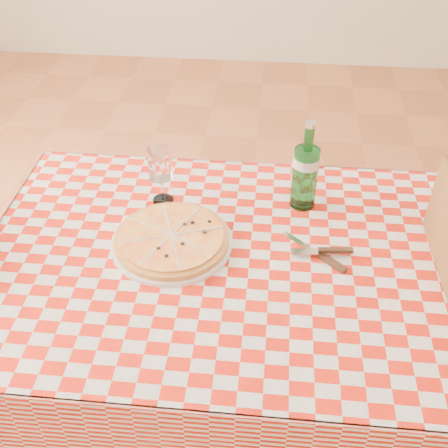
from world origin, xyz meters
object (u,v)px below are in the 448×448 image
object	(u,v)px
dining_table	(229,284)
water_bottle	(306,165)
wine_glass	(161,176)
pizza_plate	(172,238)

from	to	relation	value
dining_table	water_bottle	size ratio (longest dim) A/B	4.51
wine_glass	water_bottle	bearing A→B (deg)	3.11
water_bottle	wine_glass	distance (m)	0.40
dining_table	wine_glass	xyz separation A→B (m)	(-0.21, 0.22, 0.18)
wine_glass	dining_table	bearing A→B (deg)	-46.23
pizza_plate	wine_glass	xyz separation A→B (m)	(-0.06, 0.19, 0.07)
water_bottle	pizza_plate	bearing A→B (deg)	-148.51
pizza_plate	wine_glass	size ratio (longest dim) A/B	1.86
water_bottle	wine_glass	world-z (taller)	water_bottle
dining_table	water_bottle	xyz separation A→B (m)	(0.19, 0.25, 0.23)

